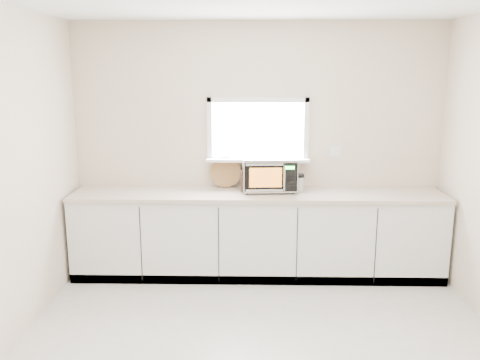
{
  "coord_description": "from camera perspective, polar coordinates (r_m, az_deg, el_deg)",
  "views": [
    {
      "loc": [
        -0.08,
        -3.52,
        2.2
      ],
      "look_at": [
        -0.18,
        1.55,
        1.09
      ],
      "focal_mm": 38.0,
      "sensor_mm": 36.0,
      "label": 1
    }
  ],
  "objects": [
    {
      "name": "cabinets",
      "position": [
        5.51,
        1.96,
        -6.26
      ],
      "size": [
        3.92,
        0.6,
        0.88
      ],
      "primitive_type": "cube",
      "color": "silver",
      "rests_on": "ground"
    },
    {
      "name": "microwave",
      "position": [
        5.44,
        3.27,
        0.81
      ],
      "size": [
        0.59,
        0.48,
        0.37
      ],
      "rotation": [
        0.0,
        0.0,
        0.07
      ],
      "color": "black",
      "rests_on": "countertop"
    },
    {
      "name": "back_wall",
      "position": [
        5.58,
        2.0,
        3.75
      ],
      "size": [
        4.0,
        0.17,
        2.7
      ],
      "color": "beige",
      "rests_on": "ground"
    },
    {
      "name": "countertop",
      "position": [
        5.37,
        2.0,
        -1.64
      ],
      "size": [
        3.92,
        0.64,
        0.04
      ],
      "primitive_type": "cube",
      "color": "beige",
      "rests_on": "cabinets"
    },
    {
      "name": "coffee_grinder",
      "position": [
        5.46,
        6.68,
        -0.27
      ],
      "size": [
        0.11,
        0.11,
        0.19
      ],
      "rotation": [
        0.0,
        0.0,
        -0.02
      ],
      "color": "#AAACB1",
      "rests_on": "countertop"
    },
    {
      "name": "cutting_board",
      "position": [
        5.58,
        -1.64,
        0.9
      ],
      "size": [
        0.34,
        0.08,
        0.34
      ],
      "primitive_type": "cylinder",
      "rotation": [
        1.4,
        0.0,
        0.0
      ],
      "color": "olive",
      "rests_on": "countertop"
    },
    {
      "name": "knife_block",
      "position": [
        5.38,
        0.66,
        -0.01
      ],
      "size": [
        0.11,
        0.21,
        0.29
      ],
      "rotation": [
        0.0,
        0.0,
        0.07
      ],
      "color": "#482519",
      "rests_on": "countertop"
    }
  ]
}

